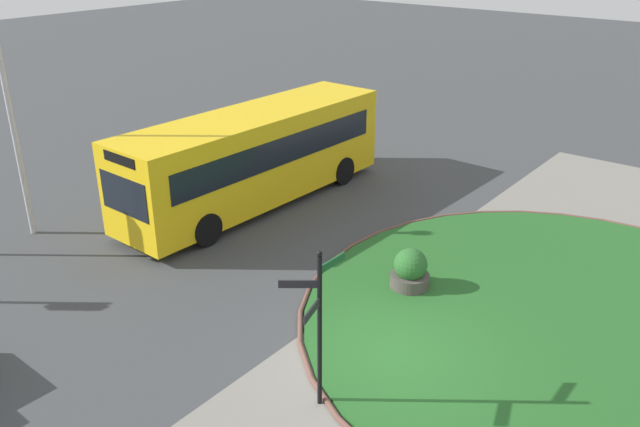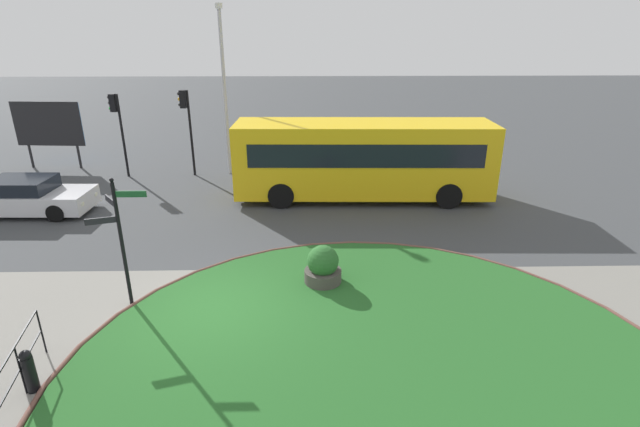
# 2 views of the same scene
# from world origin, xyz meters

# --- Properties ---
(ground) EXTENTS (120.00, 120.00, 0.00)m
(ground) POSITION_xyz_m (0.00, 0.00, 0.00)
(ground) COLOR #3D3F42
(sidewalk_paving) EXTENTS (32.00, 8.07, 0.02)m
(sidewalk_paving) POSITION_xyz_m (0.00, -1.96, 0.01)
(sidewalk_paving) COLOR gray
(sidewalk_paving) RESTS_ON ground
(grass_island) EXTENTS (12.72, 12.72, 0.10)m
(grass_island) POSITION_xyz_m (3.68, -2.71, 0.05)
(grass_island) COLOR #235B23
(grass_island) RESTS_ON ground
(grass_kerb_ring) EXTENTS (13.03, 13.03, 0.11)m
(grass_kerb_ring) POSITION_xyz_m (3.68, -2.71, 0.06)
(grass_kerb_ring) COLOR brown
(grass_kerb_ring) RESTS_ON ground
(signpost_directional) EXTENTS (1.43, 0.82, 3.33)m
(signpost_directional) POSITION_xyz_m (-2.14, 0.34, 1.96)
(signpost_directional) COLOR black
(signpost_directional) RESTS_ON ground
(bollard_foreground) EXTENTS (0.23, 0.23, 0.93)m
(bollard_foreground) POSITION_xyz_m (-2.94, -2.72, 0.48)
(bollard_foreground) COLOR black
(bollard_foreground) RESTS_ON ground
(bus_yellow) EXTENTS (10.08, 2.77, 3.07)m
(bus_yellow) POSITION_xyz_m (4.49, 8.20, 1.66)
(bus_yellow) COLOR yellow
(bus_yellow) RESTS_ON ground
(car_near_lane) EXTENTS (4.57, 1.97, 1.34)m
(car_near_lane) POSITION_xyz_m (-8.12, 6.81, 0.64)
(car_near_lane) COLOR silver
(car_near_lane) RESTS_ON ground
(traffic_light_near) EXTENTS (0.49, 0.26, 3.90)m
(traffic_light_near) POSITION_xyz_m (-3.18, 11.63, 2.85)
(traffic_light_near) COLOR black
(traffic_light_near) RESTS_ON ground
(traffic_light_far) EXTENTS (0.49, 0.28, 3.77)m
(traffic_light_far) POSITION_xyz_m (-6.23, 11.50, 2.76)
(traffic_light_far) COLOR black
(traffic_light_far) RESTS_ON ground
(lamppost_tall) EXTENTS (0.32, 0.32, 7.46)m
(lamppost_tall) POSITION_xyz_m (-1.41, 11.89, 4.02)
(lamppost_tall) COLOR #B7B7BC
(lamppost_tall) RESTS_ON ground
(billboard_left) EXTENTS (3.34, 0.38, 3.23)m
(billboard_left) POSITION_xyz_m (-10.17, 13.06, 2.11)
(billboard_left) COLOR black
(billboard_left) RESTS_ON ground
(planter_near_signpost) EXTENTS (1.00, 1.00, 1.14)m
(planter_near_signpost) POSITION_xyz_m (2.71, 1.22, 0.51)
(planter_near_signpost) COLOR #47423D
(planter_near_signpost) RESTS_ON ground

